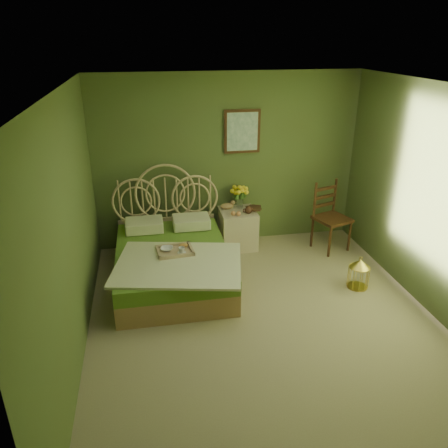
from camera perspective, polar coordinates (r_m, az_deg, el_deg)
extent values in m
plane|color=tan|center=(5.22, 5.29, -12.56)|extent=(4.50, 4.50, 0.00)
plane|color=silver|center=(4.24, 6.65, 17.07)|extent=(4.50, 4.50, 0.00)
plane|color=#516937|center=(6.64, 0.51, 8.16)|extent=(4.00, 0.00, 4.00)
plane|color=#516937|center=(4.47, -19.54, -1.17)|extent=(0.00, 4.50, 4.50)
plane|color=#516937|center=(5.46, 26.50, 2.12)|extent=(0.00, 4.50, 4.50)
cube|color=#39220F|center=(6.56, 2.39, 11.98)|extent=(0.54, 0.03, 0.64)
cube|color=silver|center=(6.54, 2.42, 11.95)|extent=(0.46, 0.01, 0.56)
cube|color=#A97C54|center=(5.91, -6.68, -6.25)|extent=(1.44, 1.92, 0.29)
cube|color=olive|center=(5.80, -6.79, -4.19)|extent=(1.44, 1.92, 0.19)
cube|color=beige|center=(5.37, -5.97, -5.23)|extent=(1.72, 1.44, 0.03)
cube|color=beige|center=(6.32, -10.36, -0.15)|extent=(0.53, 0.38, 0.15)
cube|color=beige|center=(6.35, -4.30, 0.30)|extent=(0.53, 0.38, 0.15)
cube|color=beige|center=(5.63, -6.41, -3.75)|extent=(0.48, 0.39, 0.04)
ellipsoid|color=#B77A38|center=(5.69, -5.30, -2.80)|extent=(0.12, 0.07, 0.05)
cube|color=beige|center=(6.76, 1.81, -0.63)|extent=(0.54, 0.54, 0.59)
cylinder|color=silver|center=(6.74, 2.07, 2.85)|extent=(0.10, 0.10, 0.18)
ellipsoid|color=#A97C54|center=(6.69, 0.39, 2.36)|extent=(0.21, 0.11, 0.10)
sphere|color=#F8A260|center=(6.46, 1.22, 1.40)|extent=(0.07, 0.07, 0.07)
sphere|color=#F8A260|center=(6.46, 1.91, 1.38)|extent=(0.07, 0.07, 0.07)
cube|color=#39220F|center=(6.80, 13.95, 0.64)|extent=(0.59, 0.59, 0.04)
cylinder|color=#39220F|center=(6.66, 12.86, -2.10)|extent=(0.04, 0.04, 0.50)
cylinder|color=#39220F|center=(6.82, 15.93, -1.81)|extent=(0.04, 0.04, 0.50)
cylinder|color=#39220F|center=(6.99, 11.62, -0.72)|extent=(0.04, 0.04, 0.50)
cylinder|color=#39220F|center=(7.14, 14.59, -0.47)|extent=(0.04, 0.04, 0.50)
cube|color=#39220F|center=(6.87, 13.52, 3.40)|extent=(0.39, 0.17, 0.55)
cylinder|color=gold|center=(6.09, 16.97, -7.80)|extent=(0.27, 0.27, 0.01)
cylinder|color=gold|center=(6.01, 17.13, -6.63)|extent=(0.27, 0.27, 0.30)
cone|color=gold|center=(5.92, 17.36, -4.94)|extent=(0.27, 0.27, 0.11)
imported|color=#381E0F|center=(6.69, 3.32, 1.96)|extent=(0.23, 0.26, 0.02)
imported|color=#472819|center=(6.69, 3.32, 2.12)|extent=(0.24, 0.28, 0.02)
imported|color=white|center=(5.65, -7.48, -3.25)|extent=(0.19, 0.19, 0.04)
imported|color=white|center=(5.55, -5.56, -3.43)|extent=(0.09, 0.09, 0.08)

